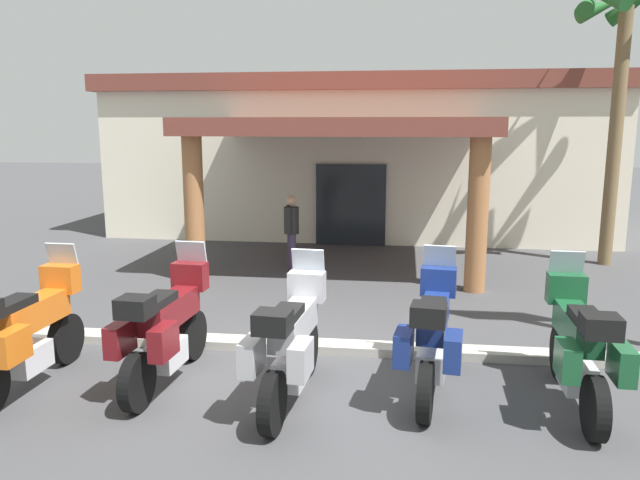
{
  "coord_description": "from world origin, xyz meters",
  "views": [
    {
      "loc": [
        1.16,
        -7.15,
        3.11
      ],
      "look_at": [
        -0.09,
        2.82,
        1.2
      ],
      "focal_mm": 34.35,
      "sensor_mm": 36.0,
      "label": 1
    }
  ],
  "objects_px": {
    "motorcycle_maroon": "(165,328)",
    "palm_tree_near_portico": "(625,36)",
    "motorcycle_blue": "(432,336)",
    "pedestrian": "(291,228)",
    "motorcycle_green": "(579,347)",
    "motorcycle_orange": "(25,332)",
    "motel_building": "(360,153)",
    "motorcycle_silver": "(291,343)"
  },
  "relations": [
    {
      "from": "motorcycle_maroon",
      "to": "palm_tree_near_portico",
      "type": "bearing_deg",
      "value": -41.07
    },
    {
      "from": "motorcycle_maroon",
      "to": "motorcycle_blue",
      "type": "distance_m",
      "value": 3.17
    },
    {
      "from": "motorcycle_green",
      "to": "motorcycle_maroon",
      "type": "bearing_deg",
      "value": 91.8
    },
    {
      "from": "motorcycle_green",
      "to": "pedestrian",
      "type": "distance_m",
      "value": 7.36
    },
    {
      "from": "pedestrian",
      "to": "motorcycle_maroon",
      "type": "bearing_deg",
      "value": -120.61
    },
    {
      "from": "motorcycle_blue",
      "to": "motel_building",
      "type": "bearing_deg",
      "value": 15.17
    },
    {
      "from": "motorcycle_silver",
      "to": "motorcycle_blue",
      "type": "height_order",
      "value": "same"
    },
    {
      "from": "motorcycle_orange",
      "to": "motorcycle_blue",
      "type": "bearing_deg",
      "value": -82.35
    },
    {
      "from": "motorcycle_silver",
      "to": "motorcycle_blue",
      "type": "xyz_separation_m",
      "value": [
        1.58,
        0.44,
        0.0
      ]
    },
    {
      "from": "motorcycle_maroon",
      "to": "palm_tree_near_portico",
      "type": "distance_m",
      "value": 11.32
    },
    {
      "from": "motorcycle_orange",
      "to": "motorcycle_green",
      "type": "bearing_deg",
      "value": -85.18
    },
    {
      "from": "motorcycle_maroon",
      "to": "motorcycle_silver",
      "type": "distance_m",
      "value": 1.62
    },
    {
      "from": "motorcycle_maroon",
      "to": "palm_tree_near_portico",
      "type": "height_order",
      "value": "palm_tree_near_portico"
    },
    {
      "from": "motel_building",
      "to": "motorcycle_blue",
      "type": "distance_m",
      "value": 12.07
    },
    {
      "from": "motorcycle_maroon",
      "to": "motorcycle_blue",
      "type": "relative_size",
      "value": 1.0
    },
    {
      "from": "motel_building",
      "to": "motorcycle_orange",
      "type": "height_order",
      "value": "motel_building"
    },
    {
      "from": "motorcycle_silver",
      "to": "motorcycle_blue",
      "type": "bearing_deg",
      "value": -69.4
    },
    {
      "from": "motel_building",
      "to": "pedestrian",
      "type": "distance_m",
      "value": 6.26
    },
    {
      "from": "palm_tree_near_portico",
      "to": "pedestrian",
      "type": "bearing_deg",
      "value": -168.13
    },
    {
      "from": "motorcycle_blue",
      "to": "pedestrian",
      "type": "bearing_deg",
      "value": 32.09
    },
    {
      "from": "motorcycle_orange",
      "to": "palm_tree_near_portico",
      "type": "height_order",
      "value": "palm_tree_near_portico"
    },
    {
      "from": "motel_building",
      "to": "motorcycle_blue",
      "type": "height_order",
      "value": "motel_building"
    },
    {
      "from": "motorcycle_orange",
      "to": "motorcycle_maroon",
      "type": "distance_m",
      "value": 1.62
    },
    {
      "from": "motel_building",
      "to": "motorcycle_green",
      "type": "xyz_separation_m",
      "value": [
        3.16,
        -12.03,
        -1.54
      ]
    },
    {
      "from": "motel_building",
      "to": "motorcycle_orange",
      "type": "bearing_deg",
      "value": -103.62
    },
    {
      "from": "motel_building",
      "to": "motorcycle_silver",
      "type": "relative_size",
      "value": 6.38
    },
    {
      "from": "motorcycle_blue",
      "to": "pedestrian",
      "type": "relative_size",
      "value": 1.36
    },
    {
      "from": "motel_building",
      "to": "pedestrian",
      "type": "height_order",
      "value": "motel_building"
    },
    {
      "from": "motel_building",
      "to": "motorcycle_silver",
      "type": "height_order",
      "value": "motel_building"
    },
    {
      "from": "motorcycle_maroon",
      "to": "pedestrian",
      "type": "height_order",
      "value": "pedestrian"
    },
    {
      "from": "motel_building",
      "to": "palm_tree_near_portico",
      "type": "relative_size",
      "value": 2.24
    },
    {
      "from": "motorcycle_green",
      "to": "motorcycle_orange",
      "type": "bearing_deg",
      "value": 95.0
    },
    {
      "from": "motorcycle_maroon",
      "to": "motorcycle_blue",
      "type": "bearing_deg",
      "value": -83.81
    },
    {
      "from": "motorcycle_maroon",
      "to": "motorcycle_orange",
      "type": "bearing_deg",
      "value": 106.14
    },
    {
      "from": "motel_building",
      "to": "motorcycle_maroon",
      "type": "height_order",
      "value": "motel_building"
    },
    {
      "from": "motorcycle_green",
      "to": "pedestrian",
      "type": "height_order",
      "value": "pedestrian"
    },
    {
      "from": "motel_building",
      "to": "motorcycle_silver",
      "type": "bearing_deg",
      "value": -89.22
    },
    {
      "from": "motorcycle_blue",
      "to": "motorcycle_green",
      "type": "height_order",
      "value": "same"
    },
    {
      "from": "motel_building",
      "to": "motorcycle_green",
      "type": "height_order",
      "value": "motel_building"
    },
    {
      "from": "motorcycle_blue",
      "to": "pedestrian",
      "type": "height_order",
      "value": "pedestrian"
    },
    {
      "from": "motorcycle_silver",
      "to": "motorcycle_blue",
      "type": "distance_m",
      "value": 1.65
    },
    {
      "from": "palm_tree_near_portico",
      "to": "motorcycle_blue",
      "type": "bearing_deg",
      "value": -120.27
    }
  ]
}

